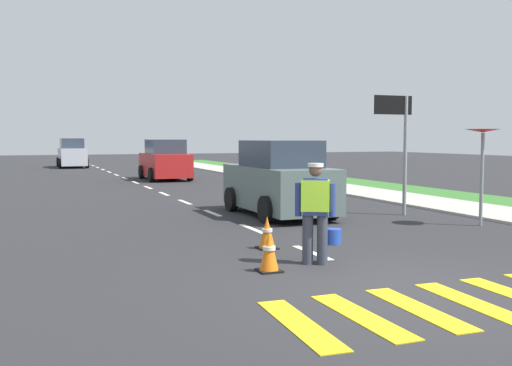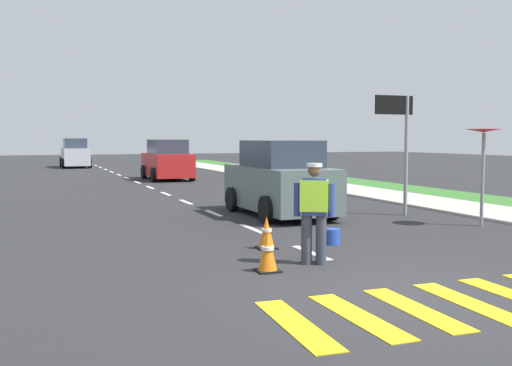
# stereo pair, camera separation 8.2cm
# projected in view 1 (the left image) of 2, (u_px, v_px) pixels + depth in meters

# --- Properties ---
(ground_plane) EXTENTS (96.00, 96.00, 0.00)m
(ground_plane) POSITION_uv_depth(u_px,v_px,m) (134.00, 182.00, 27.51)
(ground_plane) COLOR #28282B
(sidewalk_right) EXTENTS (2.40, 72.00, 0.14)m
(sidewalk_right) POSITION_uv_depth(u_px,v_px,m) (402.00, 199.00, 19.98)
(sidewalk_right) COLOR #B2ADA3
(sidewalk_right) RESTS_ON ground
(grass_verge_right) EXTENTS (2.40, 72.00, 0.06)m
(grass_verge_right) POSITION_uv_depth(u_px,v_px,m) (458.00, 196.00, 20.87)
(grass_verge_right) COLOR #38722D
(grass_verge_right) RESTS_ON ground
(crosswalk_stripes) EXTENTS (4.49, 1.92, 0.01)m
(crosswalk_stripes) POSITION_uv_depth(u_px,v_px,m) (444.00, 305.00, 7.25)
(crosswalk_stripes) COLOR yellow
(crosswalk_stripes) RESTS_ON ground
(lane_center_line) EXTENTS (0.14, 46.40, 0.01)m
(lane_center_line) POSITION_uv_depth(u_px,v_px,m) (120.00, 177.00, 31.40)
(lane_center_line) COLOR silver
(lane_center_line) RESTS_ON ground
(road_worker) EXTENTS (0.74, 0.47, 1.67)m
(road_worker) POSITION_uv_depth(u_px,v_px,m) (317.00, 208.00, 9.56)
(road_worker) COLOR #383D4C
(road_worker) RESTS_ON ground
(yield_sign) EXTENTS (0.80, 0.80, 2.29)m
(yield_sign) POSITION_uv_depth(u_px,v_px,m) (482.00, 139.00, 13.68)
(yield_sign) COLOR gray
(yield_sign) RESTS_ON ground
(lane_direction_sign) EXTENTS (1.16, 0.11, 3.20)m
(lane_direction_sign) POSITION_uv_depth(u_px,v_px,m) (398.00, 126.00, 15.50)
(lane_direction_sign) COLOR gray
(lane_direction_sign) RESTS_ON ground
(traffic_cone_near) EXTENTS (0.36, 0.36, 0.65)m
(traffic_cone_near) POSITION_uv_depth(u_px,v_px,m) (269.00, 251.00, 9.07)
(traffic_cone_near) COLOR black
(traffic_cone_near) RESTS_ON ground
(traffic_cone_far) EXTENTS (0.36, 0.36, 0.61)m
(traffic_cone_far) POSITION_uv_depth(u_px,v_px,m) (267.00, 233.00, 10.95)
(traffic_cone_far) COLOR black
(traffic_cone_far) RESTS_ON ground
(car_outgoing_ahead) EXTENTS (2.00, 4.15, 2.02)m
(car_outgoing_ahead) POSITION_uv_depth(u_px,v_px,m) (279.00, 181.00, 15.66)
(car_outgoing_ahead) COLOR slate
(car_outgoing_ahead) RESTS_ON ground
(car_oncoming_third) EXTENTS (1.97, 4.33, 2.05)m
(car_oncoming_third) POSITION_uv_depth(u_px,v_px,m) (72.00, 154.00, 41.16)
(car_oncoming_third) COLOR silver
(car_oncoming_third) RESTS_ON ground
(car_outgoing_far) EXTENTS (2.10, 4.05, 2.00)m
(car_outgoing_far) POSITION_uv_depth(u_px,v_px,m) (165.00, 161.00, 29.04)
(car_outgoing_far) COLOR red
(car_outgoing_far) RESTS_ON ground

